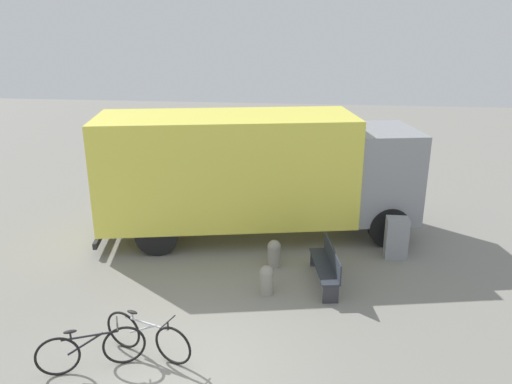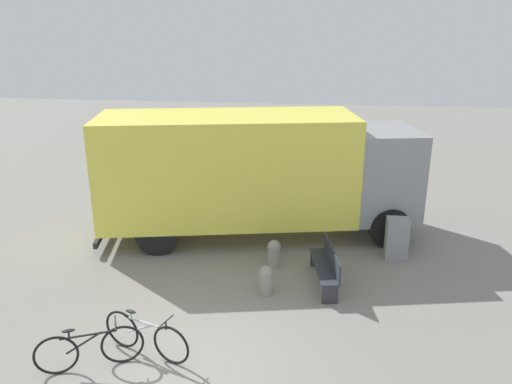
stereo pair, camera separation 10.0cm
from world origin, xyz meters
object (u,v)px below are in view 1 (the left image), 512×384
Objects in this scene: park_bench at (327,264)px; bicycle_middle at (147,336)px; utility_box at (396,238)px; delivery_truck at (254,170)px; bicycle_near at (91,350)px; bollard_far_bench at (274,252)px; bollard_near_bench at (267,279)px.

park_bench is 1.07× the size of bicycle_middle.
utility_box reaches higher than park_bench.
delivery_truck is at bearing 96.39° from bicycle_middle.
park_bench is at bearing 17.19° from bicycle_near.
delivery_truck is 6.59m from bicycle_near.
park_bench is (1.99, -2.58, -1.41)m from delivery_truck.
delivery_truck reaches higher than utility_box.
bicycle_near is 2.48× the size of bollard_far_bench.
bollard_far_bench is at bearing 87.72° from bollard_near_bench.
bollard_far_bench is at bearing 81.28° from bicycle_middle.
bicycle_middle is 2.56× the size of bollard_far_bench.
delivery_truck is 3.61m from bollard_near_bench.
park_bench is 1.46m from bollard_far_bench.
utility_box is (3.08, 2.20, 0.17)m from bollard_near_bench.
bollard_far_bench is at bearing -163.98° from utility_box.
bicycle_middle is at bearing -117.50° from bollard_far_bench.
park_bench is 1.76× the size of utility_box.
bicycle_near is (-4.04, -3.50, -0.09)m from park_bench.
bollard_far_bench is (0.05, 1.33, 0.00)m from bollard_near_bench.
bollard_far_bench is at bearing 51.13° from park_bench.
bollard_far_bench is (-1.27, 0.71, -0.12)m from park_bench.
bicycle_near is at bearing -123.33° from bollard_far_bench.
delivery_truck is 5.08× the size of bicycle_middle.
bicycle_middle is 4.21m from bollard_far_bench.
bollard_far_bench is (1.94, 3.73, -0.03)m from bicycle_middle.
bicycle_near is at bearing 121.24° from park_bench.
bollard_far_bench reaches higher than bollard_near_bench.
bollard_near_bench is at bearing 105.35° from park_bench.
park_bench reaches higher than bollard_near_bench.
delivery_truck is at bearing 165.04° from utility_box.
park_bench is 1.47m from bollard_near_bench.
bicycle_near is 0.96m from bicycle_middle.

